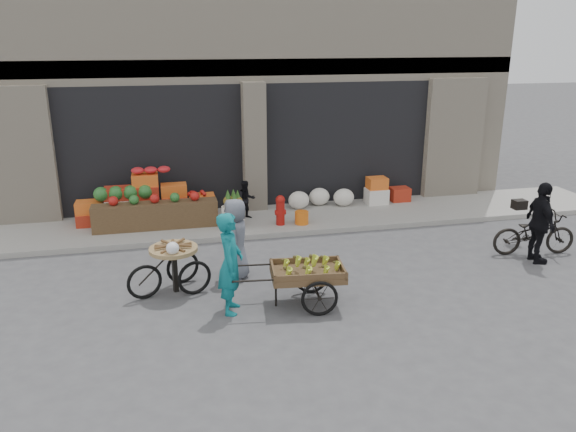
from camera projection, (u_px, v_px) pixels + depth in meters
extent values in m
plane|color=#424244|center=(303.00, 296.00, 9.78)|extent=(80.00, 80.00, 0.00)
cube|color=gray|center=(262.00, 221.00, 13.57)|extent=(18.00, 2.20, 0.12)
cube|color=beige|center=(235.00, 66.00, 16.33)|extent=(14.00, 6.00, 7.00)
cube|color=gray|center=(250.00, 67.00, 13.65)|extent=(14.00, 0.30, 0.40)
cube|color=black|center=(152.00, 145.00, 14.32)|extent=(4.40, 1.60, 3.10)
cube|color=black|center=(337.00, 138.00, 15.37)|extent=(4.40, 1.60, 3.10)
cube|color=beige|center=(253.00, 147.00, 14.05)|extent=(0.55, 0.80, 3.22)
cube|color=brown|center=(156.00, 215.00, 12.80)|extent=(2.80, 0.45, 0.60)
sphere|color=#1E5923|center=(123.00, 193.00, 12.98)|extent=(0.34, 0.34, 0.34)
cylinder|color=silver|center=(233.00, 217.00, 12.86)|extent=(0.52, 0.52, 0.50)
cylinder|color=#A5140F|center=(280.00, 213.00, 13.03)|extent=(0.20, 0.20, 0.56)
sphere|color=#A5140F|center=(280.00, 200.00, 12.93)|extent=(0.22, 0.22, 0.22)
cylinder|color=orange|center=(302.00, 218.00, 13.13)|extent=(0.32, 0.32, 0.30)
ellipsoid|color=silver|center=(321.00, 199.00, 14.40)|extent=(1.70, 0.60, 0.44)
imported|color=black|center=(246.00, 200.00, 13.43)|extent=(0.51, 0.43, 0.93)
cube|color=brown|center=(308.00, 274.00, 9.32)|extent=(1.28, 0.91, 0.11)
torus|color=black|center=(320.00, 299.00, 9.00)|extent=(0.61, 0.12, 0.61)
torus|color=black|center=(311.00, 277.00, 9.81)|extent=(0.61, 0.12, 0.61)
cylinder|color=black|center=(276.00, 292.00, 9.35)|extent=(0.04, 0.04, 0.50)
imported|color=#0F6B73|center=(230.00, 263.00, 9.00)|extent=(0.54, 0.69, 1.69)
cylinder|color=#9E7F51|center=(173.00, 249.00, 9.72)|extent=(1.06, 1.06, 0.07)
cube|color=black|center=(175.00, 271.00, 9.84)|extent=(0.10, 0.10, 0.80)
torus|color=black|center=(195.00, 278.00, 9.77)|extent=(0.61, 0.26, 0.62)
torus|color=black|center=(183.00, 267.00, 10.22)|extent=(0.61, 0.26, 0.62)
torus|color=black|center=(145.00, 282.00, 9.60)|extent=(0.61, 0.26, 0.62)
imported|color=slate|center=(236.00, 239.00, 10.33)|extent=(0.65, 0.84, 1.53)
imported|color=black|center=(534.00, 233.00, 11.54)|extent=(1.78, 0.84, 0.90)
imported|color=black|center=(540.00, 223.00, 11.02)|extent=(0.53, 1.01, 1.64)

